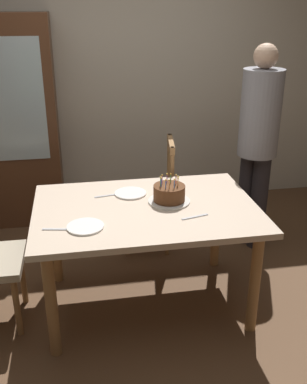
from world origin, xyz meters
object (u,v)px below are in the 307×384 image
plate_far_side (130,193)px  person_guest (258,137)px  birthday_cake (169,194)px  plate_near_celebrant (85,227)px  dining_table (146,220)px  chair_spindle_back (150,197)px

plate_far_side → person_guest: (1.10, 0.46, 0.21)m
birthday_cake → person_guest: bearing=36.4°
birthday_cake → plate_near_celebrant: 0.63m
dining_table → plate_far_side: size_ratio=6.57×
birthday_cake → person_guest: size_ratio=0.17×
birthday_cake → chair_spindle_back: chair_spindle_back is taller
dining_table → birthday_cake: bearing=16.5°
dining_table → person_guest: 1.28m
birthday_cake → plate_near_celebrant: (-0.56, -0.27, -0.05)m
plate_near_celebrant → person_guest: person_guest is taller
plate_far_side → person_guest: 1.21m
dining_table → plate_near_celebrant: 0.47m
plate_far_side → chair_spindle_back: chair_spindle_back is taller
plate_far_side → dining_table: bearing=-72.1°
birthday_cake → chair_spindle_back: (0.00, 0.76, -0.35)m
birthday_cake → person_guest: 1.09m
dining_table → chair_spindle_back: bearing=78.5°
chair_spindle_back → plate_far_side: bearing=-111.9°
plate_near_celebrant → chair_spindle_back: (0.56, 1.04, -0.30)m
birthday_cake → chair_spindle_back: size_ratio=0.29×
plate_near_celebrant → chair_spindle_back: 1.22m
dining_table → plate_far_side: plate_far_side is taller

